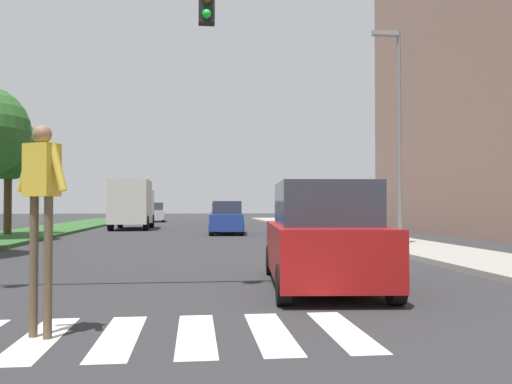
{
  "coord_description": "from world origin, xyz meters",
  "views": [
    {
      "loc": [
        0.88,
        1.77,
        1.55
      ],
      "look_at": [
        2.98,
        20.22,
        2.0
      ],
      "focal_mm": 37.48,
      "sensor_mm": 36.0,
      "label": 1
    }
  ],
  "objects_px": {
    "pedestrian_performer": "(42,195)",
    "suv_crossing": "(322,238)",
    "truck_box_delivery": "(132,204)",
    "sedan_midblock": "(228,219)",
    "tree_distant": "(8,149)",
    "sedan_far_horizon": "(154,213)",
    "sedan_distant": "(223,215)",
    "street_lamp_right": "(397,118)"
  },
  "relations": [
    {
      "from": "street_lamp_right",
      "to": "sedan_far_horizon",
      "type": "bearing_deg",
      "value": 108.54
    },
    {
      "from": "sedan_distant",
      "to": "sedan_far_horizon",
      "type": "xyz_separation_m",
      "value": [
        -5.84,
        9.36,
        0.03
      ]
    },
    {
      "from": "pedestrian_performer",
      "to": "sedan_midblock",
      "type": "distance_m",
      "value": 22.42
    },
    {
      "from": "tree_distant",
      "to": "pedestrian_performer",
      "type": "height_order",
      "value": "tree_distant"
    },
    {
      "from": "tree_distant",
      "to": "pedestrian_performer",
      "type": "bearing_deg",
      "value": -70.57
    },
    {
      "from": "sedan_midblock",
      "to": "sedan_far_horizon",
      "type": "bearing_deg",
      "value": 104.46
    },
    {
      "from": "suv_crossing",
      "to": "sedan_distant",
      "type": "distance_m",
      "value": 30.73
    },
    {
      "from": "tree_distant",
      "to": "sedan_far_horizon",
      "type": "height_order",
      "value": "tree_distant"
    },
    {
      "from": "street_lamp_right",
      "to": "sedan_midblock",
      "type": "bearing_deg",
      "value": 116.09
    },
    {
      "from": "tree_distant",
      "to": "suv_crossing",
      "type": "height_order",
      "value": "tree_distant"
    },
    {
      "from": "pedestrian_performer",
      "to": "sedan_far_horizon",
      "type": "distance_m",
      "value": 43.51
    },
    {
      "from": "sedan_distant",
      "to": "street_lamp_right",
      "type": "bearing_deg",
      "value": -77.78
    },
    {
      "from": "pedestrian_performer",
      "to": "sedan_far_horizon",
      "type": "xyz_separation_m",
      "value": [
        -1.99,
        43.46,
        -0.85
      ]
    },
    {
      "from": "pedestrian_performer",
      "to": "sedan_distant",
      "type": "xyz_separation_m",
      "value": [
        3.85,
        34.11,
        -0.88
      ]
    },
    {
      "from": "pedestrian_performer",
      "to": "suv_crossing",
      "type": "bearing_deg",
      "value": 38.96
    },
    {
      "from": "suv_crossing",
      "to": "tree_distant",
      "type": "bearing_deg",
      "value": 123.91
    },
    {
      "from": "tree_distant",
      "to": "sedan_far_horizon",
      "type": "distance_m",
      "value": 24.1
    },
    {
      "from": "pedestrian_performer",
      "to": "sedan_midblock",
      "type": "relative_size",
      "value": 0.56
    },
    {
      "from": "pedestrian_performer",
      "to": "sedan_far_horizon",
      "type": "relative_size",
      "value": 0.56
    },
    {
      "from": "street_lamp_right",
      "to": "pedestrian_performer",
      "type": "relative_size",
      "value": 3.01
    },
    {
      "from": "sedan_midblock",
      "to": "sedan_distant",
      "type": "height_order",
      "value": "sedan_midblock"
    },
    {
      "from": "sedan_far_horizon",
      "to": "sedan_distant",
      "type": "bearing_deg",
      "value": -58.04
    },
    {
      "from": "suv_crossing",
      "to": "truck_box_delivery",
      "type": "height_order",
      "value": "truck_box_delivery"
    },
    {
      "from": "street_lamp_right",
      "to": "pedestrian_performer",
      "type": "bearing_deg",
      "value": -127.57
    },
    {
      "from": "truck_box_delivery",
      "to": "pedestrian_performer",
      "type": "bearing_deg",
      "value": -85.51
    },
    {
      "from": "truck_box_delivery",
      "to": "sedan_distant",
      "type": "bearing_deg",
      "value": 43.43
    },
    {
      "from": "street_lamp_right",
      "to": "pedestrian_performer",
      "type": "distance_m",
      "value": 14.67
    },
    {
      "from": "street_lamp_right",
      "to": "suv_crossing",
      "type": "height_order",
      "value": "street_lamp_right"
    },
    {
      "from": "tree_distant",
      "to": "sedan_midblock",
      "type": "relative_size",
      "value": 1.26
    },
    {
      "from": "tree_distant",
      "to": "sedan_midblock",
      "type": "distance_m",
      "value": 11.33
    },
    {
      "from": "street_lamp_right",
      "to": "sedan_far_horizon",
      "type": "height_order",
      "value": "street_lamp_right"
    },
    {
      "from": "truck_box_delivery",
      "to": "sedan_midblock",
      "type": "bearing_deg",
      "value": -47.35
    },
    {
      "from": "pedestrian_performer",
      "to": "sedan_distant",
      "type": "height_order",
      "value": "pedestrian_performer"
    },
    {
      "from": "suv_crossing",
      "to": "sedan_far_horizon",
      "type": "relative_size",
      "value": 1.06
    },
    {
      "from": "pedestrian_performer",
      "to": "sedan_far_horizon",
      "type": "height_order",
      "value": "pedestrian_performer"
    },
    {
      "from": "tree_distant",
      "to": "pedestrian_performer",
      "type": "distance_m",
      "value": 21.54
    },
    {
      "from": "pedestrian_performer",
      "to": "truck_box_delivery",
      "type": "distance_m",
      "value": 28.44
    },
    {
      "from": "street_lamp_right",
      "to": "truck_box_delivery",
      "type": "relative_size",
      "value": 1.21
    },
    {
      "from": "sedan_far_horizon",
      "to": "truck_box_delivery",
      "type": "height_order",
      "value": "truck_box_delivery"
    },
    {
      "from": "suv_crossing",
      "to": "sedan_far_horizon",
      "type": "xyz_separation_m",
      "value": [
        -6.16,
        40.09,
        -0.12
      ]
    },
    {
      "from": "street_lamp_right",
      "to": "tree_distant",
      "type": "bearing_deg",
      "value": 151.09
    },
    {
      "from": "truck_box_delivery",
      "to": "sedan_far_horizon",
      "type": "bearing_deg",
      "value": 89.1
    }
  ]
}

